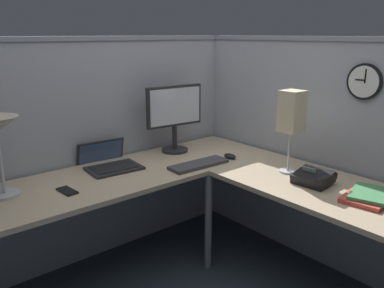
# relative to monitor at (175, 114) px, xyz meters

# --- Properties ---
(ground_plane) EXTENTS (6.80, 6.80, 0.00)m
(ground_plane) POSITION_rel_monitor_xyz_m (-0.25, -0.64, -1.02)
(ground_plane) COLOR #2D3842
(cubicle_wall_back) EXTENTS (2.57, 0.12, 1.58)m
(cubicle_wall_back) POSITION_rel_monitor_xyz_m (-0.61, 0.23, -0.23)
(cubicle_wall_back) COLOR #999EA8
(cubicle_wall_back) RESTS_ON ground
(cubicle_wall_right) EXTENTS (0.12, 2.37, 1.58)m
(cubicle_wall_right) POSITION_rel_monitor_xyz_m (0.62, -0.90, -0.23)
(cubicle_wall_right) COLOR #999EA8
(cubicle_wall_right) RESTS_ON ground
(desk) EXTENTS (2.35, 2.15, 0.73)m
(desk) POSITION_rel_monitor_xyz_m (-0.39, -0.69, -0.39)
(desk) COLOR tan
(desk) RESTS_ON ground
(monitor) EXTENTS (0.46, 0.20, 0.50)m
(monitor) POSITION_rel_monitor_xyz_m (0.00, 0.00, 0.00)
(monitor) COLOR #232326
(monitor) RESTS_ON desk
(laptop) EXTENTS (0.37, 0.41, 0.22)m
(laptop) POSITION_rel_monitor_xyz_m (-0.56, 0.02, -0.27)
(laptop) COLOR #232326
(laptop) RESTS_ON desk
(keyboard) EXTENTS (0.44, 0.16, 0.02)m
(keyboard) POSITION_rel_monitor_xyz_m (-0.09, -0.38, -0.28)
(keyboard) COLOR #38383D
(keyboard) RESTS_ON desk
(computer_mouse) EXTENTS (0.06, 0.10, 0.03)m
(computer_mouse) POSITION_rel_monitor_xyz_m (0.19, -0.40, -0.28)
(computer_mouse) COLOR black
(computer_mouse) RESTS_ON desk
(cell_phone) EXTENTS (0.08, 0.15, 0.01)m
(cell_phone) POSITION_rel_monitor_xyz_m (-0.96, -0.24, -0.29)
(cell_phone) COLOR black
(cell_phone) RESTS_ON desk
(office_phone) EXTENTS (0.20, 0.22, 0.11)m
(office_phone) POSITION_rel_monitor_xyz_m (0.21, -1.08, -0.26)
(office_phone) COLOR black
(office_phone) RESTS_ON desk
(book_stack) EXTENTS (0.32, 0.26, 0.04)m
(book_stack) POSITION_rel_monitor_xyz_m (0.24, -1.40, -0.27)
(book_stack) COLOR #BF3F38
(book_stack) RESTS_ON desk
(desk_lamp_paper) EXTENTS (0.13, 0.13, 0.53)m
(desk_lamp_paper) POSITION_rel_monitor_xyz_m (0.27, -0.84, 0.09)
(desk_lamp_paper) COLOR #B7BABF
(desk_lamp_paper) RESTS_ON desk
(wall_clock) EXTENTS (0.04, 0.22, 0.22)m
(wall_clock) POSITION_rel_monitor_xyz_m (0.57, -1.14, 0.29)
(wall_clock) COLOR black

